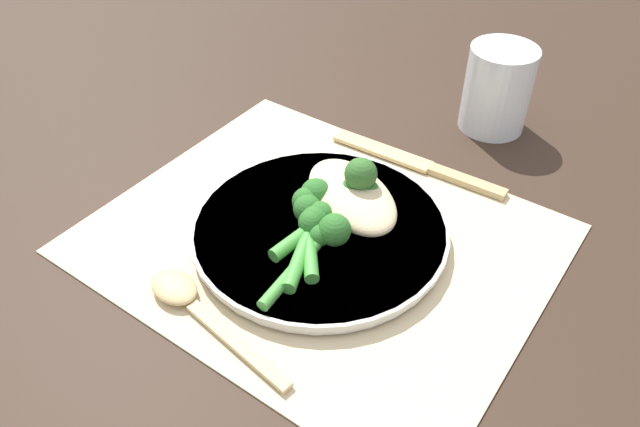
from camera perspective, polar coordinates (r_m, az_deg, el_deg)
The scene contains 12 objects.
ground_plane at distance 0.60m, azimuth 0.00°, elevation -2.39°, with size 3.00×3.00×0.00m, color #332319.
placemat at distance 0.60m, azimuth 0.00°, elevation -2.25°, with size 0.41×0.34×0.00m.
plate at distance 0.59m, azimuth 0.00°, elevation -1.53°, with size 0.24×0.24×0.01m.
chicken_fillet at distance 0.60m, azimuth 2.90°, elevation 1.65°, with size 0.14×0.12×0.03m.
pesto_dollop_primary at distance 0.59m, azimuth 3.75°, elevation 3.63°, with size 0.03×0.03×0.03m.
broccoli_stalk_rear at distance 0.59m, azimuth 2.64°, elevation 1.21°, with size 0.05×0.13×0.03m.
broccoli_stalk_right at distance 0.59m, azimuth -0.80°, elevation 0.59°, with size 0.08×0.10×0.03m.
broccoli_stalk_left at distance 0.57m, azimuth -0.80°, elevation -0.86°, with size 0.06×0.10×0.03m.
broccoli_stalk_front at distance 0.56m, azimuth 0.05°, elevation -2.06°, with size 0.05×0.12×0.03m.
knife at distance 0.69m, azimuth 9.01°, elevation 4.50°, with size 0.20×0.02×0.01m.
spoon at distance 0.54m, azimuth -12.02°, elevation -7.66°, with size 0.17×0.05×0.01m.
water_glass at distance 0.76m, azimuth 15.92°, elevation 10.91°, with size 0.08×0.08×0.10m.
Camera 1 is at (0.25, -0.35, 0.41)m, focal length 35.00 mm.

